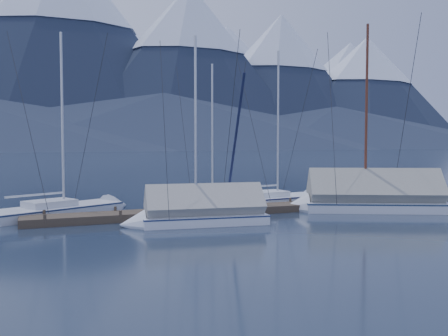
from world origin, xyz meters
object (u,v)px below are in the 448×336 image
Objects in this scene: sailboat_open_left at (73,210)px; sailboat_open_right at (285,200)px; sailboat_covered_near at (362,201)px; sailboat_covered_far at (193,215)px; person at (330,185)px; sailboat_open_mid at (220,206)px.

sailboat_open_left reaches higher than sailboat_open_right.
sailboat_covered_far is (-9.09, -0.73, -0.09)m from sailboat_covered_near.
sailboat_open_mid is at bearing 52.99° from person.
sailboat_open_right is at bearing -1.50° from sailboat_open_left.
person is at bearing 17.17° from sailboat_covered_far.
sailboat_covered_far is at bearing 84.68° from person.
sailboat_open_left is 13.18m from person.
person is (8.53, 2.64, 0.72)m from sailboat_covered_far.
sailboat_open_right is at bearing 34.34° from sailboat_covered_far.
sailboat_open_left is 5.85× the size of person.
sailboat_open_mid is at bearing 55.64° from sailboat_covered_far.
sailboat_covered_near is at bearing -28.39° from sailboat_open_mid.
sailboat_covered_far is 5.32× the size of person.
person is (5.72, -1.48, 1.00)m from sailboat_open_mid.
sailboat_open_right reaches higher than person.
person is at bearing -14.52° from sailboat_open_mid.
sailboat_covered_far reaches higher than sailboat_open_mid.
person is (1.59, -2.11, 0.98)m from sailboat_open_right.
sailboat_open_left is 11.34m from sailboat_open_right.
sailboat_open_left is at bearing 56.97° from person.
sailboat_open_mid is at bearing -7.32° from sailboat_open_left.
sailboat_open_right reaches higher than sailboat_open_mid.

